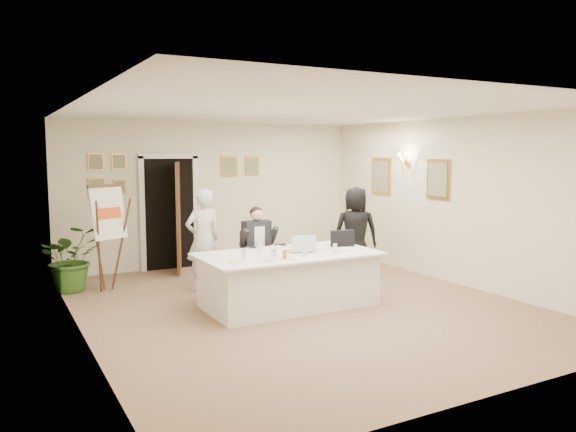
{
  "coord_description": "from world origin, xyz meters",
  "views": [
    {
      "loc": [
        -3.95,
        -6.93,
        2.21
      ],
      "look_at": [
        0.12,
        0.6,
        1.24
      ],
      "focal_mm": 35.0,
      "sensor_mm": 36.0,
      "label": 1
    }
  ],
  "objects_px": {
    "potted_palm": "(71,258)",
    "laptop_bag": "(342,238)",
    "conference_table": "(289,279)",
    "flip_chart": "(106,243)",
    "standing_woman": "(356,232)",
    "laptop": "(300,242)",
    "paper_stack": "(343,249)",
    "steel_jug": "(274,253)",
    "seated_man": "(258,249)",
    "oj_glass": "(285,254)",
    "standing_man": "(203,239)"
  },
  "relations": [
    {
      "from": "standing_man",
      "to": "oj_glass",
      "type": "relative_size",
      "value": 12.56
    },
    {
      "from": "potted_palm",
      "to": "oj_glass",
      "type": "height_order",
      "value": "potted_palm"
    },
    {
      "from": "standing_man",
      "to": "oj_glass",
      "type": "bearing_deg",
      "value": 99.07
    },
    {
      "from": "potted_palm",
      "to": "paper_stack",
      "type": "height_order",
      "value": "potted_palm"
    },
    {
      "from": "laptop",
      "to": "steel_jug",
      "type": "xyz_separation_m",
      "value": [
        -0.53,
        -0.22,
        -0.08
      ]
    },
    {
      "from": "conference_table",
      "to": "potted_palm",
      "type": "relative_size",
      "value": 2.39
    },
    {
      "from": "seated_man",
      "to": "flip_chart",
      "type": "height_order",
      "value": "flip_chart"
    },
    {
      "from": "paper_stack",
      "to": "oj_glass",
      "type": "xyz_separation_m",
      "value": [
        -1.07,
        -0.18,
        0.05
      ]
    },
    {
      "from": "standing_woman",
      "to": "potted_palm",
      "type": "distance_m",
      "value": 4.79
    },
    {
      "from": "conference_table",
      "to": "flip_chart",
      "type": "relative_size",
      "value": 1.52
    },
    {
      "from": "flip_chart",
      "to": "conference_table",
      "type": "bearing_deg",
      "value": -44.38
    },
    {
      "from": "seated_man",
      "to": "standing_woman",
      "type": "bearing_deg",
      "value": 18.24
    },
    {
      "from": "potted_palm",
      "to": "laptop",
      "type": "xyz_separation_m",
      "value": [
        2.83,
        -2.42,
        0.38
      ]
    },
    {
      "from": "flip_chart",
      "to": "paper_stack",
      "type": "bearing_deg",
      "value": -38.03
    },
    {
      "from": "oj_glass",
      "to": "conference_table",
      "type": "bearing_deg",
      "value": 54.98
    },
    {
      "from": "flip_chart",
      "to": "oj_glass",
      "type": "relative_size",
      "value": 12.93
    },
    {
      "from": "seated_man",
      "to": "laptop",
      "type": "height_order",
      "value": "seated_man"
    },
    {
      "from": "potted_palm",
      "to": "paper_stack",
      "type": "relative_size",
      "value": 3.25
    },
    {
      "from": "standing_man",
      "to": "paper_stack",
      "type": "distance_m",
      "value": 2.33
    },
    {
      "from": "steel_jug",
      "to": "flip_chart",
      "type": "bearing_deg",
      "value": 128.13
    },
    {
      "from": "standing_woman",
      "to": "flip_chart",
      "type": "bearing_deg",
      "value": 12.59
    },
    {
      "from": "flip_chart",
      "to": "laptop_bag",
      "type": "distance_m",
      "value": 3.74
    },
    {
      "from": "conference_table",
      "to": "standing_man",
      "type": "xyz_separation_m",
      "value": [
        -0.74,
        1.54,
        0.42
      ]
    },
    {
      "from": "conference_table",
      "to": "laptop",
      "type": "xyz_separation_m",
      "value": [
        0.19,
        0.02,
        0.52
      ]
    },
    {
      "from": "potted_palm",
      "to": "standing_woman",
      "type": "bearing_deg",
      "value": -16.0
    },
    {
      "from": "steel_jug",
      "to": "laptop",
      "type": "bearing_deg",
      "value": 22.54
    },
    {
      "from": "flip_chart",
      "to": "standing_woman",
      "type": "relative_size",
      "value": 1.04
    },
    {
      "from": "oj_glass",
      "to": "steel_jug",
      "type": "height_order",
      "value": "oj_glass"
    },
    {
      "from": "laptop_bag",
      "to": "paper_stack",
      "type": "distance_m",
      "value": 0.37
    },
    {
      "from": "laptop",
      "to": "laptop_bag",
      "type": "relative_size",
      "value": 1.03
    },
    {
      "from": "flip_chart",
      "to": "steel_jug",
      "type": "distance_m",
      "value": 2.94
    },
    {
      "from": "seated_man",
      "to": "laptop_bag",
      "type": "xyz_separation_m",
      "value": [
        1.01,
        -0.9,
        0.21
      ]
    },
    {
      "from": "seated_man",
      "to": "flip_chart",
      "type": "distance_m",
      "value": 2.41
    },
    {
      "from": "standing_woman",
      "to": "paper_stack",
      "type": "bearing_deg",
      "value": 74.94
    },
    {
      "from": "laptop_bag",
      "to": "potted_palm",
      "type": "bearing_deg",
      "value": 157.88
    },
    {
      "from": "laptop_bag",
      "to": "seated_man",
      "type": "bearing_deg",
      "value": 148.98
    },
    {
      "from": "laptop_bag",
      "to": "flip_chart",
      "type": "bearing_deg",
      "value": 158.05
    },
    {
      "from": "seated_man",
      "to": "potted_palm",
      "type": "xyz_separation_m",
      "value": [
        -2.62,
        1.44,
        -0.15
      ]
    },
    {
      "from": "flip_chart",
      "to": "paper_stack",
      "type": "xyz_separation_m",
      "value": [
        2.96,
        -2.31,
        0.01
      ]
    },
    {
      "from": "standing_woman",
      "to": "laptop",
      "type": "distance_m",
      "value": 2.08
    },
    {
      "from": "seated_man",
      "to": "potted_palm",
      "type": "height_order",
      "value": "seated_man"
    },
    {
      "from": "seated_man",
      "to": "oj_glass",
      "type": "distance_m",
      "value": 1.41
    },
    {
      "from": "flip_chart",
      "to": "potted_palm",
      "type": "xyz_separation_m",
      "value": [
        -0.49,
        0.33,
        -0.24
      ]
    },
    {
      "from": "paper_stack",
      "to": "seated_man",
      "type": "bearing_deg",
      "value": 124.34
    },
    {
      "from": "steel_jug",
      "to": "potted_palm",
      "type": "bearing_deg",
      "value": 131.09
    },
    {
      "from": "potted_palm",
      "to": "laptop_bag",
      "type": "relative_size",
      "value": 2.97
    },
    {
      "from": "flip_chart",
      "to": "standing_woman",
      "type": "bearing_deg",
      "value": -13.58
    },
    {
      "from": "potted_palm",
      "to": "steel_jug",
      "type": "relative_size",
      "value": 9.76
    },
    {
      "from": "standing_woman",
      "to": "laptop_bag",
      "type": "height_order",
      "value": "standing_woman"
    },
    {
      "from": "laptop_bag",
      "to": "oj_glass",
      "type": "xyz_separation_m",
      "value": [
        -1.26,
        -0.48,
        -0.06
      ]
    }
  ]
}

